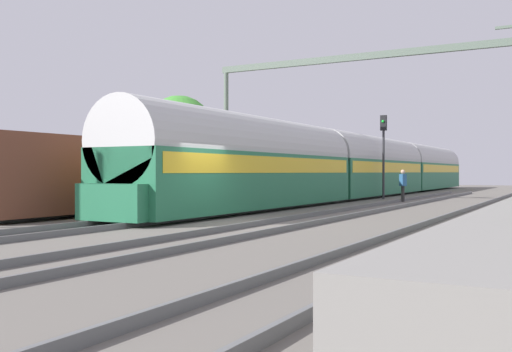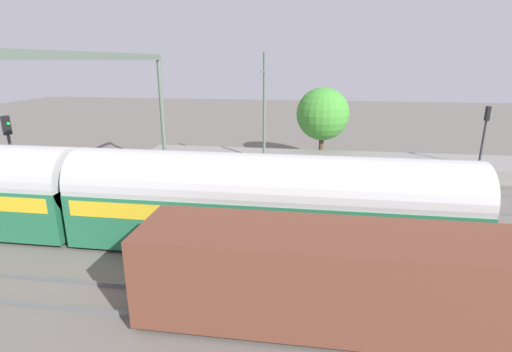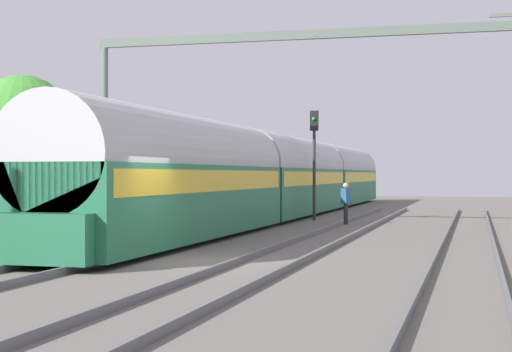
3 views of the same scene
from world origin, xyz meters
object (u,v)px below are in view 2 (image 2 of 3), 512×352
Objects in this scene: freight_car at (363,279)px; person_crossing at (88,185)px; railway_signal_near at (484,133)px; catenary_gantry at (88,95)px; railway_signal_far at (12,152)px.

freight_car is 7.51× the size of person_crossing.
railway_signal_near reaches higher than freight_car.
catenary_gantry reaches higher than freight_car.
catenary_gantry is (-1.56, -1.66, 4.93)m from person_crossing.
person_crossing is (8.14, 13.47, -0.44)m from freight_car.
person_crossing is at bearing 58.87° from freight_car.
railway_signal_near is at bearing -24.32° from person_crossing.
person_crossing is 3.84m from railway_signal_far.
freight_car is at bearing -74.31° from person_crossing.
catenary_gantry is at bearing -86.33° from railway_signal_far.
railway_signal_near is at bearing -30.16° from freight_car.
railway_signal_far is at bearing 68.59° from freight_car.
railway_signal_near reaches higher than person_crossing.
person_crossing is 0.36× the size of railway_signal_near.
railway_signal_near is at bearing -66.12° from catenary_gantry.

